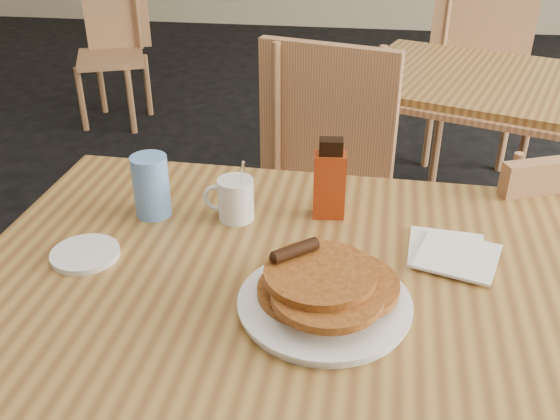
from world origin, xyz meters
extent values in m
cube|color=olive|center=(0.02, -0.03, 0.73)|extent=(1.30, 0.89, 0.04)
cube|color=tan|center=(0.02, -0.03, 0.71)|extent=(1.34, 0.93, 0.02)
cylinder|color=tan|center=(0.58, 0.31, 0.35)|extent=(0.04, 0.04, 0.71)
cube|color=olive|center=(0.62, 1.20, 0.73)|extent=(1.23, 1.02, 0.04)
cube|color=tan|center=(0.62, 1.20, 0.71)|extent=(1.28, 1.07, 0.02)
cylinder|color=tan|center=(0.18, 0.93, 0.35)|extent=(0.04, 0.04, 0.71)
cube|color=tan|center=(0.01, 0.61, 0.46)|extent=(0.53, 0.53, 0.04)
cube|color=tan|center=(0.01, 0.81, 0.72)|extent=(0.43, 0.15, 0.47)
cylinder|color=tan|center=(-0.17, 0.44, 0.22)|extent=(0.04, 0.04, 0.44)
cylinder|color=tan|center=(0.18, 0.79, 0.22)|extent=(0.04, 0.04, 0.44)
cube|color=tan|center=(0.65, 1.88, 0.50)|extent=(0.51, 0.51, 0.04)
cube|color=tan|center=(0.65, 2.09, 0.78)|extent=(0.47, 0.09, 0.51)
cylinder|color=tan|center=(0.46, 1.69, 0.24)|extent=(0.04, 0.04, 0.48)
cylinder|color=tan|center=(0.84, 2.06, 0.24)|extent=(0.04, 0.04, 0.48)
cube|color=tan|center=(0.62, 0.57, 0.40)|extent=(0.49, 0.49, 0.04)
cube|color=tan|center=(0.62, 0.40, 0.63)|extent=(0.36, 0.18, 0.41)
cylinder|color=tan|center=(0.46, 0.42, 0.19)|extent=(0.04, 0.04, 0.38)
cylinder|color=tan|center=(0.77, 0.72, 0.19)|extent=(0.04, 0.04, 0.38)
cube|color=tan|center=(-1.36, 2.43, 0.40)|extent=(0.48, 0.48, 0.04)
cube|color=tan|center=(-1.36, 2.60, 0.62)|extent=(0.36, 0.17, 0.41)
cylinder|color=tan|center=(-1.51, 2.28, 0.19)|extent=(0.04, 0.04, 0.38)
cylinder|color=tan|center=(-1.21, 2.58, 0.19)|extent=(0.04, 0.04, 0.38)
cylinder|color=white|center=(0.07, -0.13, 0.76)|extent=(0.29, 0.29, 0.02)
cylinder|color=white|center=(0.07, -0.13, 0.77)|extent=(0.30, 0.30, 0.01)
cylinder|color=#A25E22|center=(0.05, -0.12, 0.78)|extent=(0.19, 0.19, 0.01)
cylinder|color=#A25E22|center=(0.10, -0.11, 0.79)|extent=(0.19, 0.19, 0.01)
cylinder|color=#A25E22|center=(0.08, -0.16, 0.81)|extent=(0.19, 0.19, 0.01)
cylinder|color=#A25E22|center=(0.06, -0.13, 0.82)|extent=(0.19, 0.19, 0.01)
cylinder|color=#321508|center=(0.01, -0.09, 0.84)|extent=(0.08, 0.07, 0.02)
cylinder|color=white|center=(-0.14, 0.15, 0.80)|extent=(0.08, 0.08, 0.09)
torus|color=white|center=(-0.18, 0.15, 0.80)|extent=(0.06, 0.01, 0.06)
cylinder|color=black|center=(-0.14, 0.15, 0.83)|extent=(0.07, 0.07, 0.01)
cylinder|color=silver|center=(-0.13, 0.15, 0.83)|extent=(0.03, 0.04, 0.13)
cube|color=maroon|center=(0.05, 0.19, 0.82)|extent=(0.07, 0.05, 0.15)
cube|color=black|center=(0.05, 0.19, 0.91)|extent=(0.05, 0.04, 0.03)
cube|color=white|center=(0.30, 0.08, 0.75)|extent=(0.16, 0.16, 0.01)
cube|color=white|center=(0.32, 0.05, 0.76)|extent=(0.18, 0.18, 0.01)
cylinder|color=#6096E2|center=(-0.32, 0.15, 0.82)|extent=(0.09, 0.09, 0.14)
cylinder|color=white|center=(-0.41, -0.03, 0.76)|extent=(0.17, 0.17, 0.01)
camera|label=1|loc=(0.11, -0.99, 1.44)|focal=40.00mm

